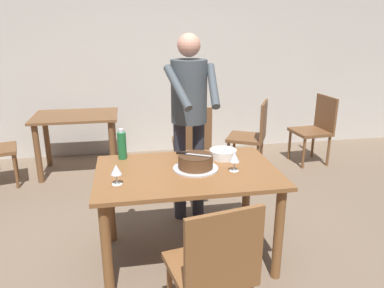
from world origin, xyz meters
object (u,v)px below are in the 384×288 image
main_dining_table (187,185)px  wine_glass_near (234,158)px  background_table (77,128)px  background_chair_3 (252,134)px  plate_stack (223,154)px  water_bottle (122,145)px  background_chair_1 (316,127)px  chair_near_side (214,266)px  wine_glass_far (116,170)px  person_cutting_cake (189,108)px  background_chair_0 (192,139)px  cake_knife (186,153)px  cake_on_platter (196,163)px

main_dining_table → wine_glass_near: bearing=-12.8°
background_table → background_chair_3: bearing=-9.5°
plate_stack → water_bottle: 0.82m
background_chair_1 → background_chair_3: size_ratio=1.00×
chair_near_side → plate_stack: bearing=72.8°
wine_glass_far → background_table: wine_glass_far is taller
chair_near_side → background_table: size_ratio=0.90×
plate_stack → person_cutting_cake: (-0.20, 0.43, 0.29)m
plate_stack → background_chair_0: size_ratio=0.24×
wine_glass_far → person_cutting_cake: person_cutting_cake is taller
cake_knife → background_table: bearing=117.6°
person_cutting_cake → background_chair_1: bearing=31.8°
cake_knife → water_bottle: (-0.48, 0.30, -0.00)m
wine_glass_near → chair_near_side: size_ratio=0.16×
cake_on_platter → wine_glass_far: bearing=-162.6°
background_chair_0 → cake_on_platter: bearing=-99.1°
background_chair_3 → person_cutting_cake: bearing=-133.4°
person_cutting_cake → background_chair_3: size_ratio=1.91×
plate_stack → water_bottle: water_bottle is taller
cake_knife → background_table: cake_knife is taller
background_chair_3 → chair_near_side: bearing=-113.6°
main_dining_table → background_table: main_dining_table is taller
cake_on_platter → background_chair_0: (0.25, 1.56, -0.31)m
wine_glass_far → chair_near_side: 0.91m
person_cutting_cake → background_chair_1: size_ratio=1.91×
background_chair_1 → cake_knife: bearing=-138.8°
cake_on_platter → background_table: 2.32m
plate_stack → person_cutting_cake: size_ratio=0.13×
cake_knife → chair_near_side: 0.94m
wine_glass_near → cake_on_platter: bearing=161.8°
background_table → background_chair_0: 1.44m
water_bottle → chair_near_side: water_bottle is taller
water_bottle → background_table: size_ratio=0.25×
wine_glass_near → background_chair_0: size_ratio=0.16×
background_table → cake_on_platter: bearing=-61.4°
wine_glass_far → background_chair_3: background_chair_3 is taller
wine_glass_near → chair_near_side: 0.88m
cake_on_platter → cake_knife: cake_knife is taller
cake_on_platter → background_chair_1: size_ratio=0.38×
wine_glass_far → background_chair_1: 3.26m
background_table → chair_near_side: bearing=-69.7°
water_bottle → background_chair_3: water_bottle is taller
person_cutting_cake → background_chair_3: person_cutting_cake is taller
cake_on_platter → person_cutting_cake: size_ratio=0.20×
cake_knife → wine_glass_near: 0.36m
chair_near_side → background_chair_3: bearing=66.4°
cake_knife → background_chair_0: (0.31, 1.53, -0.37)m
plate_stack → wine_glass_far: 0.93m
main_dining_table → wine_glass_far: bearing=-161.8°
main_dining_table → background_table: size_ratio=1.35×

